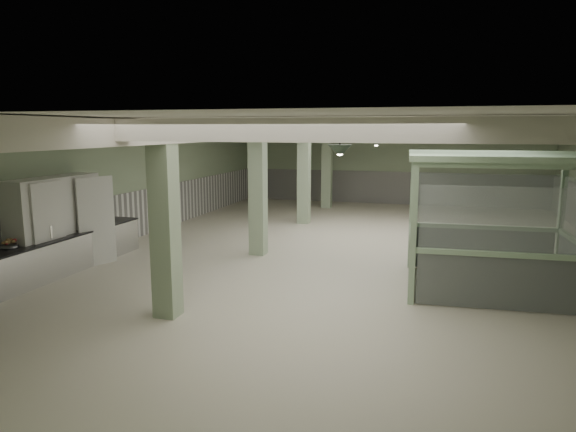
# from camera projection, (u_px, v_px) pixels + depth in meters

# --- Properties ---
(floor) EXTENTS (20.00, 20.00, 0.00)m
(floor) POSITION_uv_depth(u_px,v_px,m) (353.00, 252.00, 14.56)
(floor) COLOR beige
(floor) RESTS_ON ground
(ceiling) EXTENTS (14.00, 20.00, 0.02)m
(ceiling) POSITION_uv_depth(u_px,v_px,m) (356.00, 123.00, 13.96)
(ceiling) COLOR silver
(ceiling) RESTS_ON wall_back
(wall_back) EXTENTS (14.00, 0.02, 3.60)m
(wall_back) POSITION_uv_depth(u_px,v_px,m) (389.00, 165.00, 23.72)
(wall_back) COLOR #97AF8C
(wall_back) RESTS_ON floor
(wall_front) EXTENTS (14.00, 0.02, 3.60)m
(wall_front) POSITION_uv_depth(u_px,v_px,m) (185.00, 306.00, 4.80)
(wall_front) COLOR #97AF8C
(wall_front) RESTS_ON floor
(wall_left) EXTENTS (0.02, 20.00, 3.60)m
(wall_left) POSITION_uv_depth(u_px,v_px,m) (134.00, 182.00, 16.20)
(wall_left) COLOR #97AF8C
(wall_left) RESTS_ON floor
(wainscot_left) EXTENTS (0.05, 19.90, 1.50)m
(wainscot_left) POSITION_uv_depth(u_px,v_px,m) (137.00, 214.00, 16.37)
(wainscot_left) COLOR silver
(wainscot_left) RESTS_ON floor
(wainscot_back) EXTENTS (13.90, 0.05, 1.50)m
(wainscot_back) POSITION_uv_depth(u_px,v_px,m) (388.00, 188.00, 23.87)
(wainscot_back) COLOR silver
(wainscot_back) RESTS_ON floor
(girder) EXTENTS (0.45, 19.90, 0.40)m
(girder) POSITION_uv_depth(u_px,v_px,m) (269.00, 131.00, 14.69)
(girder) COLOR silver
(girder) RESTS_ON ceiling
(beam_a) EXTENTS (13.90, 0.35, 0.32)m
(beam_a) POSITION_uv_depth(u_px,v_px,m) (269.00, 130.00, 6.89)
(beam_a) COLOR silver
(beam_a) RESTS_ON ceiling
(beam_b) EXTENTS (13.90, 0.35, 0.32)m
(beam_b) POSITION_uv_depth(u_px,v_px,m) (313.00, 130.00, 9.26)
(beam_b) COLOR silver
(beam_b) RESTS_ON ceiling
(beam_c) EXTENTS (13.90, 0.35, 0.32)m
(beam_c) POSITION_uv_depth(u_px,v_px,m) (339.00, 130.00, 11.62)
(beam_c) COLOR silver
(beam_c) RESTS_ON ceiling
(beam_d) EXTENTS (13.90, 0.35, 0.32)m
(beam_d) POSITION_uv_depth(u_px,v_px,m) (356.00, 130.00, 13.99)
(beam_d) COLOR silver
(beam_d) RESTS_ON ceiling
(beam_e) EXTENTS (13.90, 0.35, 0.32)m
(beam_e) POSITION_uv_depth(u_px,v_px,m) (368.00, 130.00, 16.35)
(beam_e) COLOR silver
(beam_e) RESTS_ON ceiling
(beam_f) EXTENTS (13.90, 0.35, 0.32)m
(beam_f) POSITION_uv_depth(u_px,v_px,m) (377.00, 130.00, 18.72)
(beam_f) COLOR silver
(beam_f) RESTS_ON ceiling
(beam_g) EXTENTS (13.90, 0.35, 0.32)m
(beam_g) POSITION_uv_depth(u_px,v_px,m) (384.00, 130.00, 21.08)
(beam_g) COLOR silver
(beam_g) RESTS_ON ceiling
(column_a) EXTENTS (0.42, 0.42, 3.60)m
(column_a) POSITION_uv_depth(u_px,v_px,m) (165.00, 221.00, 9.27)
(column_a) COLOR #97AD8B
(column_a) RESTS_ON floor
(column_b) EXTENTS (0.42, 0.42, 3.60)m
(column_b) POSITION_uv_depth(u_px,v_px,m) (258.00, 190.00, 14.00)
(column_b) COLOR #97AD8B
(column_b) RESTS_ON floor
(column_c) EXTENTS (0.42, 0.42, 3.60)m
(column_c) POSITION_uv_depth(u_px,v_px,m) (304.00, 175.00, 18.73)
(column_c) COLOR #97AD8B
(column_c) RESTS_ON floor
(column_d) EXTENTS (0.42, 0.42, 3.60)m
(column_d) POSITION_uv_depth(u_px,v_px,m) (327.00, 167.00, 22.52)
(column_d) COLOR #97AD8B
(column_d) RESTS_ON floor
(pendant_front) EXTENTS (0.44, 0.44, 0.22)m
(pendant_front) POSITION_uv_depth(u_px,v_px,m) (340.00, 151.00, 9.18)
(pendant_front) COLOR #2E3E2F
(pendant_front) RESTS_ON ceiling
(pendant_mid) EXTENTS (0.44, 0.44, 0.22)m
(pendant_mid) POSITION_uv_depth(u_px,v_px,m) (376.00, 143.00, 14.38)
(pendant_mid) COLOR #2E3E2F
(pendant_mid) RESTS_ON ceiling
(pendant_back) EXTENTS (0.44, 0.44, 0.22)m
(pendant_back) POSITION_uv_depth(u_px,v_px,m) (392.00, 140.00, 19.11)
(pendant_back) COLOR #2E3E2F
(pendant_back) RESTS_ON ceiling
(prep_counter) EXTENTS (0.96, 5.54, 0.91)m
(prep_counter) POSITION_uv_depth(u_px,v_px,m) (58.00, 254.00, 12.41)
(prep_counter) COLOR silver
(prep_counter) RESTS_ON floor
(pitcher_far) EXTENTS (0.17, 0.20, 0.25)m
(pitcher_far) POSITION_uv_depth(u_px,v_px,m) (103.00, 220.00, 13.81)
(pitcher_far) COLOR silver
(pitcher_far) RESTS_ON prep_counter
(veg_colander) EXTENTS (0.52, 0.52, 0.18)m
(veg_colander) POSITION_uv_depth(u_px,v_px,m) (9.00, 244.00, 11.00)
(veg_colander) COLOR #3A3A3E
(veg_colander) RESTS_ON prep_counter
(orange_bowl) EXTENTS (0.30, 0.30, 0.10)m
(orange_bowl) POSITION_uv_depth(u_px,v_px,m) (43.00, 239.00, 11.74)
(orange_bowl) COLOR #B2B2B7
(orange_bowl) RESTS_ON prep_counter
(walkin_cooler) EXTENTS (1.03, 2.64, 2.42)m
(walkin_cooler) POSITION_uv_depth(u_px,v_px,m) (56.00, 222.00, 12.41)
(walkin_cooler) COLOR silver
(walkin_cooler) RESTS_ON floor
(guard_booth) EXTENTS (3.81, 3.28, 2.94)m
(guard_booth) POSITION_uv_depth(u_px,v_px,m) (496.00, 200.00, 10.87)
(guard_booth) COLOR #A3C59E
(guard_booth) RESTS_ON floor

